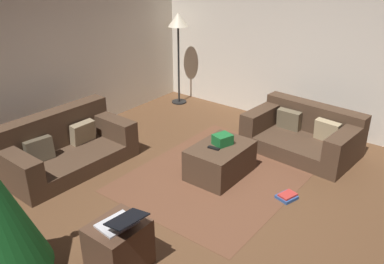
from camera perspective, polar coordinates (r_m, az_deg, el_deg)
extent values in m
plane|color=brown|center=(4.75, 2.06, -11.73)|extent=(6.40, 6.40, 0.00)
cube|color=silver|center=(6.37, -21.62, 9.21)|extent=(6.40, 0.12, 2.60)
cube|color=silver|center=(6.81, 18.17, 10.63)|extent=(0.12, 6.40, 2.60)
cube|color=#473323|center=(5.89, -16.57, -3.81)|extent=(1.77, 0.96, 0.22)
cube|color=#473323|center=(5.99, -18.84, 0.31)|extent=(1.75, 0.29, 0.52)
cube|color=#473323|center=(6.17, -11.22, 0.81)|extent=(0.27, 0.91, 0.30)
cube|color=#473323|center=(5.45, -23.30, -4.21)|extent=(0.27, 0.91, 0.30)
cube|color=#8C7A5B|center=(6.05, -14.94, -0.07)|extent=(0.36, 0.15, 0.31)
cube|color=brown|center=(5.72, -20.48, -2.33)|extent=(0.38, 0.20, 0.31)
cube|color=#473323|center=(6.27, 14.81, -1.73)|extent=(1.08, 1.62, 0.23)
cube|color=#473323|center=(6.45, 16.66, 1.96)|extent=(0.35, 1.56, 0.42)
cube|color=#473323|center=(5.93, 20.63, -1.27)|extent=(0.98, 0.31, 0.31)
cube|color=#473323|center=(6.45, 9.96, 2.10)|extent=(0.98, 0.31, 0.31)
cube|color=tan|center=(6.19, 18.31, 0.13)|extent=(0.19, 0.38, 0.31)
cube|color=brown|center=(6.43, 13.34, 1.68)|extent=(0.15, 0.36, 0.31)
cube|color=#473323|center=(5.44, 3.94, -3.96)|extent=(0.87, 0.61, 0.43)
cube|color=#19662D|center=(5.36, 4.27, -1.06)|extent=(0.27, 0.25, 0.14)
cube|color=black|center=(5.26, 3.04, -2.24)|extent=(0.07, 0.16, 0.02)
cube|color=#4C3323|center=(4.04, -10.12, -15.37)|extent=(0.52, 0.44, 0.50)
cube|color=silver|center=(3.88, -10.41, -12.44)|extent=(0.36, 0.29, 0.02)
cube|color=black|center=(3.69, -9.06, -11.87)|extent=(0.36, 0.28, 0.07)
cube|color=#2D5193|center=(5.17, 13.02, -8.82)|extent=(0.26, 0.25, 0.04)
cube|color=#B7332D|center=(5.15, 13.16, -8.50)|extent=(0.24, 0.19, 0.03)
cylinder|color=black|center=(8.02, -1.80, 4.23)|extent=(0.28, 0.28, 0.02)
cylinder|color=black|center=(7.79, -1.87, 9.18)|extent=(0.04, 0.04, 1.46)
cone|color=beige|center=(7.61, -1.96, 15.35)|extent=(0.36, 0.36, 0.24)
cube|color=brown|center=(5.55, 3.88, -5.88)|extent=(2.60, 2.00, 0.01)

